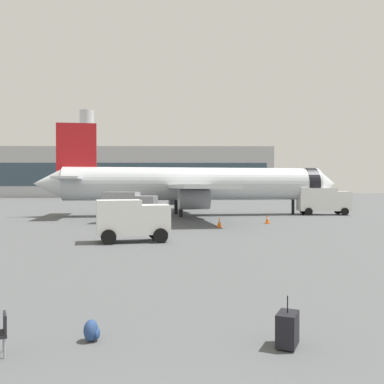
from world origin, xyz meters
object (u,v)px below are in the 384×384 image
Objects in this scene: safety_cone_near at (219,222)px; traveller_backpack at (92,331)px; airplane_at_gate at (193,184)px; cargo_van at (132,218)px; service_truck at (129,206)px; safety_cone_mid at (267,219)px; fuel_truck at (323,200)px; rolling_suitcase at (287,329)px.

traveller_backpack is at bearing -100.35° from safety_cone_near.
traveller_backpack is at bearing -93.95° from airplane_at_gate.
cargo_van is 17.06m from traveller_backpack.
service_truck is 13.31m from cargo_van.
airplane_at_gate is at bearing 86.05° from traveller_backpack.
cargo_van is 5.87× the size of safety_cone_mid.
airplane_at_gate is at bearing -176.70° from fuel_truck.
traveller_backpack is (3.23, -30.14, -1.37)m from service_truck.
safety_cone_mid is at bearing -1.90° from service_truck.
rolling_suitcase reaches higher than safety_cone_near.
safety_cone_mid is (6.65, -10.99, -3.26)m from airplane_at_gate.
service_truck is 6.23× the size of safety_cone_mid.
cargo_van is 16.71m from safety_cone_mid.
fuel_truck is at bearing 28.00° from service_truck.
safety_cone_mid is at bearing 80.23° from rolling_suitcase.
service_truck reaches higher than rolling_suitcase.
cargo_van is (-19.63, -24.64, -0.32)m from fuel_truck.
fuel_truck is 20.52m from safety_cone_near.
traveller_backpack is (-9.45, -29.72, -0.17)m from safety_cone_mid.
cargo_van is at bearing -128.54° from fuel_truck.
rolling_suitcase is (-14.06, -42.00, -1.38)m from fuel_truck.
fuel_truck is 5.50× the size of rolling_suitcase.
fuel_truck is at bearing 51.46° from cargo_van.
cargo_van is at bearing -123.31° from safety_cone_near.
airplane_at_gate is 14.96m from safety_cone_near.
safety_cone_mid is at bearing 36.72° from safety_cone_near.
airplane_at_gate is at bearing 97.81° from safety_cone_near.
fuel_truck is 44.31m from rolling_suitcase.
safety_cone_near is at bearing -143.28° from safety_cone_mid.
fuel_truck is 45.49m from traveller_backpack.
rolling_suitcase is (7.51, -30.53, -1.22)m from service_truck.
airplane_at_gate reaches higher than safety_cone_near.
fuel_truck is 7.24× the size of safety_cone_near.
traveller_backpack is at bearing -83.87° from service_truck.
fuel_truck is 12.61× the size of traveller_backpack.
rolling_suitcase reaches higher than traveller_backpack.
cargo_van is at bearing -130.15° from safety_cone_mid.
service_truck reaches higher than safety_cone_mid.
safety_cone_near is 26.67m from traveller_backpack.
safety_cone_near is (6.09, 9.27, -1.04)m from cargo_van.
rolling_suitcase is at bearing -91.12° from safety_cone_near.
rolling_suitcase is at bearing -87.96° from airplane_at_gate.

